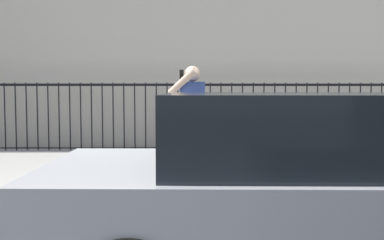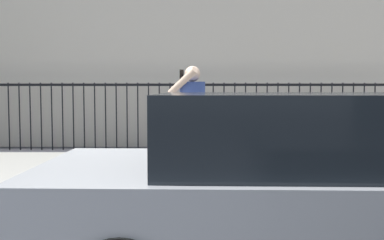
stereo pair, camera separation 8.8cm
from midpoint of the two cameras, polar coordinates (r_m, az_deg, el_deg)
name	(u,v)px [view 2 (the right image)]	position (r m, az deg, el deg)	size (l,w,h in m)	color
ground_plane	(113,217)	(5.71, -8.88, -11.32)	(60.00, 60.00, 0.00)	#333338
sidewalk	(136,175)	(7.82, -6.40, -6.57)	(28.00, 4.40, 0.15)	#9E9B93
iron_fence	(153,107)	(11.38, -4.38, 1.53)	(12.03, 0.04, 1.60)	black
parked_hatchback	(313,193)	(3.76, 14.91, -8.44)	(4.25, 1.96, 1.45)	#ADAFB5
pedestrian_on_phone	(193,117)	(6.43, 0.55, 0.33)	(0.66, 0.70, 1.63)	beige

